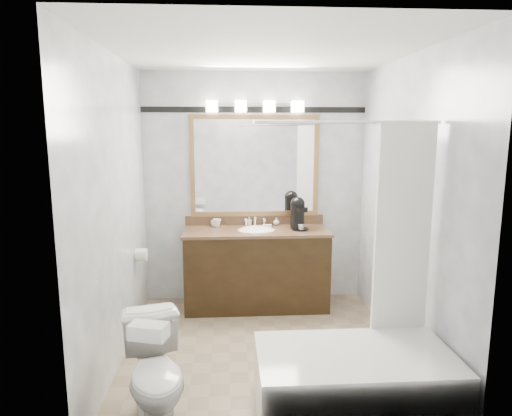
{
  "coord_description": "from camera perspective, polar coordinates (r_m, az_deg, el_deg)",
  "views": [
    {
      "loc": [
        -0.31,
        -3.66,
        1.92
      ],
      "look_at": [
        -0.05,
        0.35,
        1.2
      ],
      "focal_mm": 32.0,
      "sensor_mm": 36.0,
      "label": 1
    }
  ],
  "objects": [
    {
      "name": "room",
      "position": [
        3.74,
        1.06,
        -0.2
      ],
      "size": [
        2.42,
        2.62,
        2.52
      ],
      "color": "gray",
      "rests_on": "ground"
    },
    {
      "name": "vanity",
      "position": [
        4.92,
        0.03,
        -7.38
      ],
      "size": [
        1.53,
        0.58,
        0.97
      ],
      "color": "black",
      "rests_on": "ground"
    },
    {
      "name": "mirror",
      "position": [
        4.97,
        -0.17,
        5.27
      ],
      "size": [
        1.4,
        0.04,
        1.1
      ],
      "color": "#9A7245",
      "rests_on": "room"
    },
    {
      "name": "vanity_light_bar",
      "position": [
        4.91,
        -0.13,
        12.61
      ],
      "size": [
        1.02,
        0.14,
        0.12
      ],
      "color": "silver",
      "rests_on": "room"
    },
    {
      "name": "accent_stripe",
      "position": [
        4.97,
        -0.18,
        12.19
      ],
      "size": [
        2.4,
        0.01,
        0.06
      ],
      "primitive_type": "cube",
      "color": "black",
      "rests_on": "room"
    },
    {
      "name": "bathtub",
      "position": [
        3.32,
        12.53,
        -19.65
      ],
      "size": [
        1.3,
        0.75,
        1.96
      ],
      "color": "white",
      "rests_on": "ground"
    },
    {
      "name": "tp_roll",
      "position": [
        4.57,
        -14.15,
        -5.67
      ],
      "size": [
        0.11,
        0.12,
        0.12
      ],
      "primitive_type": "cylinder",
      "rotation": [
        0.0,
        1.57,
        0.0
      ],
      "color": "white",
      "rests_on": "room"
    },
    {
      "name": "toilet",
      "position": [
        3.19,
        -12.37,
        -19.63
      ],
      "size": [
        0.55,
        0.75,
        0.69
      ],
      "primitive_type": "imported",
      "rotation": [
        0.0,
        0.0,
        0.27
      ],
      "color": "white",
      "rests_on": "ground"
    },
    {
      "name": "tissue_box",
      "position": [
        2.84,
        -13.29,
        -14.76
      ],
      "size": [
        0.25,
        0.18,
        0.09
      ],
      "primitive_type": "cube",
      "rotation": [
        0.0,
        0.0,
        -0.28
      ],
      "color": "white",
      "rests_on": "toilet"
    },
    {
      "name": "coffee_maker",
      "position": [
        4.84,
        5.26,
        -0.57
      ],
      "size": [
        0.19,
        0.22,
        0.34
      ],
      "rotation": [
        0.0,
        0.0,
        0.36
      ],
      "color": "black",
      "rests_on": "vanity"
    },
    {
      "name": "cup_left",
      "position": [
        4.98,
        -5.2,
        -1.92
      ],
      "size": [
        0.1,
        0.1,
        0.07
      ],
      "primitive_type": "imported",
      "rotation": [
        0.0,
        0.0,
        -0.15
      ],
      "color": "white",
      "rests_on": "vanity"
    },
    {
      "name": "cup_right",
      "position": [
        4.97,
        -4.91,
        -1.86
      ],
      "size": [
        0.12,
        0.12,
        0.08
      ],
      "primitive_type": "imported",
      "rotation": [
        0.0,
        0.0,
        -0.35
      ],
      "color": "white",
      "rests_on": "vanity"
    },
    {
      "name": "soap_bottle_a",
      "position": [
        5.0,
        -0.85,
        -1.69
      ],
      "size": [
        0.05,
        0.05,
        0.1
      ],
      "primitive_type": "imported",
      "rotation": [
        0.0,
        0.0,
        0.16
      ],
      "color": "white",
      "rests_on": "vanity"
    },
    {
      "name": "soap_bottle_b",
      "position": [
        5.02,
        2.55,
        -1.7
      ],
      "size": [
        0.07,
        0.07,
        0.09
      ],
      "primitive_type": "imported",
      "rotation": [
        0.0,
        0.0,
        -0.08
      ],
      "color": "white",
      "rests_on": "vanity"
    },
    {
      "name": "soap_bar",
      "position": [
        4.93,
        1.39,
        -2.25
      ],
      "size": [
        0.1,
        0.07,
        0.03
      ],
      "primitive_type": "cube",
      "rotation": [
        0.0,
        0.0,
        -0.19
      ],
      "color": "beige",
      "rests_on": "vanity"
    }
  ]
}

